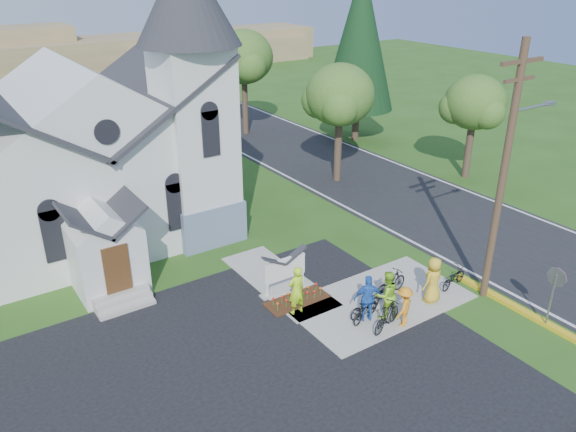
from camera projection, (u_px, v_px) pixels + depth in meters
ground at (358, 319)px, 21.07m from camera, size 120.00×120.00×0.00m
road at (326, 162)px, 37.47m from camera, size 8.00×90.00×0.02m
sidewalk at (379, 300)px, 22.19m from camera, size 7.00×4.00×0.05m
church at (93, 130)px, 25.54m from camera, size 12.35×12.00×13.00m
church_sign at (284, 269)px, 22.45m from camera, size 2.20×0.40×1.70m
flower_bed at (297, 300)px, 22.18m from camera, size 2.60×1.10×0.07m
utility_pole at (505, 168)px, 20.42m from camera, size 3.45×0.28×10.00m
stop_sign at (555, 285)px, 19.91m from camera, size 0.11×0.76×2.48m
tree_road_near at (340, 96)px, 32.28m from camera, size 4.00×4.00×7.05m
tree_road_mid at (244, 57)px, 41.36m from camera, size 4.40×4.40×7.80m
tree_road_far at (475, 103)px, 33.05m from camera, size 3.60×3.60×6.30m
conifer at (360, 38)px, 39.21m from camera, size 5.20×5.20×12.40m
distant_hills at (62, 57)px, 64.41m from camera, size 61.00×10.00×5.60m
cyclist_0 at (297, 290)px, 21.00m from camera, size 0.73×0.49×1.97m
bike_0 at (365, 310)px, 20.83m from camera, size 1.63×0.94×0.81m
cyclist_1 at (387, 295)px, 20.78m from camera, size 1.05×0.88×1.91m
bike_1 at (387, 316)px, 20.27m from camera, size 1.79×0.99×1.04m
cyclist_2 at (368, 298)px, 20.59m from camera, size 1.19×0.87×1.87m
bike_2 at (365, 305)px, 21.10m from camera, size 1.66×0.78×0.84m
cyclist_3 at (404, 306)px, 20.37m from camera, size 1.17×0.94×1.57m
bike_3 at (391, 283)px, 22.33m from camera, size 1.81×0.71×1.06m
cyclist_4 at (433, 280)px, 21.73m from camera, size 0.98×0.68×1.90m
bike_4 at (454, 278)px, 22.93m from camera, size 1.67×0.83×0.84m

